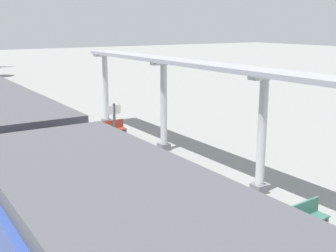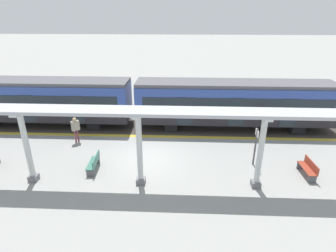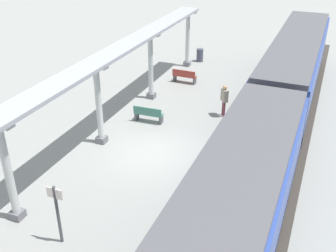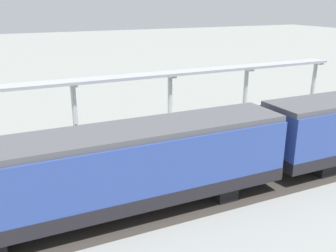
{
  "view_description": "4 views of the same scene",
  "coord_description": "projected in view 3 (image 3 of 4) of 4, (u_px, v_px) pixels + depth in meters",
  "views": [
    {
      "loc": [
        -6.8,
        -9.31,
        5.28
      ],
      "look_at": [
        0.28,
        1.65,
        2.19
      ],
      "focal_mm": 45.83,
      "sensor_mm": 36.0,
      "label": 1
    },
    {
      "loc": [
        14.35,
        1.89,
        8.12
      ],
      "look_at": [
        0.09,
        1.22,
        2.08
      ],
      "focal_mm": 29.49,
      "sensor_mm": 36.0,
      "label": 2
    },
    {
      "loc": [
        -6.45,
        13.91,
        9.52
      ],
      "look_at": [
        -1.01,
        0.78,
        2.0
      ],
      "focal_mm": 43.21,
      "sensor_mm": 36.0,
      "label": 3
    },
    {
      "loc": [
        -17.15,
        9.3,
        7.96
      ],
      "look_at": [
        -1.25,
        1.92,
        2.07
      ],
      "focal_mm": 39.93,
      "sensor_mm": 36.0,
      "label": 4
    }
  ],
  "objects": [
    {
      "name": "trackbed",
      "position": [
        260.0,
        177.0,
        16.39
      ],
      "size": [
        3.2,
        41.52,
        0.01
      ],
      "primitive_type": "cube",
      "color": "#38332D",
      "rests_on": "ground"
    },
    {
      "name": "train_near_carriage",
      "position": [
        294.0,
        67.0,
        22.75
      ],
      "size": [
        2.65,
        13.98,
        3.48
      ],
      "color": "#2E4797",
      "rests_on": "ground"
    },
    {
      "name": "trash_bin",
      "position": [
        200.0,
        55.0,
        29.01
      ],
      "size": [
        0.48,
        0.48,
        0.92
      ],
      "primitive_type": "cylinder",
      "color": "#434756",
      "rests_on": "ground"
    },
    {
      "name": "canopy_pillar_fourth",
      "position": [
        8.0,
        172.0,
        13.34
      ],
      "size": [
        1.1,
        0.44,
        3.79
      ],
      "color": "slate",
      "rests_on": "ground"
    },
    {
      "name": "canopy_pillar_second",
      "position": [
        151.0,
        66.0,
        22.56
      ],
      "size": [
        1.1,
        0.44,
        3.79
      ],
      "color": "slate",
      "rests_on": "ground"
    },
    {
      "name": "train_far_carriage",
      "position": [
        225.0,
        235.0,
        10.87
      ],
      "size": [
        2.65,
        13.98,
        3.48
      ],
      "color": "#2E4797",
      "rests_on": "ground"
    },
    {
      "name": "bench_near_end",
      "position": [
        184.0,
        76.0,
        25.33
      ],
      "size": [
        1.51,
        0.46,
        0.86
      ],
      "color": "#99352B",
      "rests_on": "ground"
    },
    {
      "name": "tactile_edge_strip",
      "position": [
        217.0,
        168.0,
        17.0
      ],
      "size": [
        0.39,
        29.52,
        0.01
      ],
      "primitive_type": "cube",
      "color": "gold",
      "rests_on": "ground"
    },
    {
      "name": "passenger_waiting_near_edge",
      "position": [
        224.0,
        97.0,
        20.87
      ],
      "size": [
        0.49,
        0.53,
        1.74
      ],
      "color": "brown",
      "rests_on": "ground"
    },
    {
      "name": "canopy_pillar_nearest",
      "position": [
        188.0,
        39.0,
        27.47
      ],
      "size": [
        1.1,
        0.44,
        3.79
      ],
      "color": "slate",
      "rests_on": "ground"
    },
    {
      "name": "platform_info_sign",
      "position": [
        57.0,
        209.0,
        12.6
      ],
      "size": [
        0.56,
        0.1,
        2.2
      ],
      "color": "#4C4C51",
      "rests_on": "ground"
    },
    {
      "name": "bench_far_end",
      "position": [
        148.0,
        114.0,
        20.54
      ],
      "size": [
        1.52,
        0.53,
        0.86
      ],
      "color": "#397161",
      "rests_on": "ground"
    },
    {
      "name": "ground_plane",
      "position": [
        154.0,
        154.0,
        17.99
      ],
      "size": [
        176.0,
        176.0,
        0.0
      ],
      "primitive_type": "plane",
      "color": "gray"
    },
    {
      "name": "canopy_beam",
      "position": [
        95.0,
        63.0,
        17.13
      ],
      "size": [
        1.2,
        23.9,
        0.16
      ],
      "primitive_type": "cube",
      "color": "#A8AAB2",
      "rests_on": "canopy_pillar_nearest"
    },
    {
      "name": "canopy_pillar_third",
      "position": [
        99.0,
        105.0,
        18.03
      ],
      "size": [
        1.1,
        0.44,
        3.79
      ],
      "color": "slate",
      "rests_on": "ground"
    }
  ]
}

